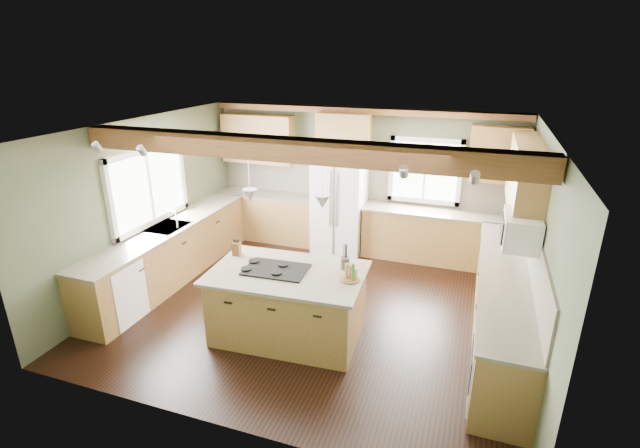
% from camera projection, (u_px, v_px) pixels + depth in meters
% --- Properties ---
extents(floor, '(5.60, 5.60, 0.00)m').
position_uv_depth(floor, '(316.00, 306.00, 6.81)').
color(floor, black).
rests_on(floor, ground).
extents(ceiling, '(5.60, 5.60, 0.00)m').
position_uv_depth(ceiling, '(316.00, 128.00, 5.90)').
color(ceiling, silver).
rests_on(ceiling, wall_back).
extents(wall_back, '(5.60, 0.00, 5.60)m').
position_uv_depth(wall_back, '(361.00, 179.00, 8.56)').
color(wall_back, '#464E37').
rests_on(wall_back, ground).
extents(wall_left, '(0.00, 5.00, 5.00)m').
position_uv_depth(wall_left, '(147.00, 203.00, 7.22)').
color(wall_left, '#464E37').
rests_on(wall_left, ground).
extents(wall_right, '(0.00, 5.00, 5.00)m').
position_uv_depth(wall_right, '(538.00, 250.00, 5.49)').
color(wall_right, '#464E37').
rests_on(wall_right, ground).
extents(ceiling_beam, '(5.55, 0.26, 0.26)m').
position_uv_depth(ceiling_beam, '(292.00, 150.00, 5.24)').
color(ceiling_beam, '#4F2B16').
rests_on(ceiling_beam, ceiling).
extents(soffit_trim, '(5.55, 0.20, 0.10)m').
position_uv_depth(soffit_trim, '(362.00, 111.00, 8.04)').
color(soffit_trim, '#4F2B16').
rests_on(soffit_trim, ceiling).
extents(backsplash_back, '(5.58, 0.03, 0.58)m').
position_uv_depth(backsplash_back, '(361.00, 184.00, 8.58)').
color(backsplash_back, brown).
rests_on(backsplash_back, wall_back).
extents(backsplash_right, '(0.03, 3.70, 0.58)m').
position_uv_depth(backsplash_right, '(535.00, 255.00, 5.57)').
color(backsplash_right, brown).
rests_on(backsplash_right, wall_right).
extents(base_cab_back_left, '(2.02, 0.60, 0.88)m').
position_uv_depth(base_cab_back_left, '(268.00, 217.00, 9.15)').
color(base_cab_back_left, brown).
rests_on(base_cab_back_left, floor).
extents(counter_back_left, '(2.06, 0.64, 0.04)m').
position_uv_depth(counter_back_left, '(267.00, 195.00, 8.99)').
color(counter_back_left, '#4E4839').
rests_on(counter_back_left, base_cab_back_left).
extents(base_cab_back_right, '(2.62, 0.60, 0.88)m').
position_uv_depth(base_cab_back_right, '(438.00, 237.00, 8.14)').
color(base_cab_back_right, brown).
rests_on(base_cab_back_right, floor).
extents(counter_back_right, '(2.66, 0.64, 0.04)m').
position_uv_depth(counter_back_right, '(440.00, 213.00, 7.98)').
color(counter_back_right, '#4E4839').
rests_on(counter_back_right, base_cab_back_right).
extents(base_cab_left, '(0.60, 3.70, 0.88)m').
position_uv_depth(base_cab_left, '(171.00, 254.00, 7.47)').
color(base_cab_left, brown).
rests_on(base_cab_left, floor).
extents(counter_left, '(0.64, 3.74, 0.04)m').
position_uv_depth(counter_left, '(168.00, 228.00, 7.31)').
color(counter_left, '#4E4839').
rests_on(counter_left, base_cab_left).
extents(base_cab_right, '(0.60, 3.70, 0.88)m').
position_uv_depth(base_cab_right, '(501.00, 307.00, 5.93)').
color(base_cab_right, brown).
rests_on(base_cab_right, floor).
extents(counter_right, '(0.64, 3.74, 0.04)m').
position_uv_depth(counter_right, '(506.00, 275.00, 5.77)').
color(counter_right, '#4E4839').
rests_on(counter_right, base_cab_right).
extents(upper_cab_back_left, '(1.40, 0.35, 0.90)m').
position_uv_depth(upper_cab_back_left, '(258.00, 139.00, 8.79)').
color(upper_cab_back_left, brown).
rests_on(upper_cab_back_left, wall_back).
extents(upper_cab_over_fridge, '(0.96, 0.35, 0.70)m').
position_uv_depth(upper_cab_over_fridge, '(344.00, 133.00, 8.20)').
color(upper_cab_over_fridge, brown).
rests_on(upper_cab_over_fridge, wall_back).
extents(upper_cab_right, '(0.35, 2.20, 0.90)m').
position_uv_depth(upper_cab_right, '(526.00, 177.00, 6.11)').
color(upper_cab_right, brown).
rests_on(upper_cab_right, wall_right).
extents(upper_cab_back_corner, '(0.90, 0.35, 0.90)m').
position_uv_depth(upper_cab_back_corner, '(498.00, 154.00, 7.47)').
color(upper_cab_back_corner, brown).
rests_on(upper_cab_back_corner, wall_back).
extents(window_left, '(0.04, 1.60, 1.05)m').
position_uv_depth(window_left, '(148.00, 186.00, 7.17)').
color(window_left, white).
rests_on(window_left, wall_left).
extents(window_back, '(1.10, 0.04, 1.00)m').
position_uv_depth(window_back, '(425.00, 171.00, 8.10)').
color(window_back, white).
rests_on(window_back, wall_back).
extents(sink, '(0.50, 0.65, 0.03)m').
position_uv_depth(sink, '(168.00, 227.00, 7.31)').
color(sink, '#262628').
rests_on(sink, counter_left).
extents(faucet, '(0.02, 0.02, 0.28)m').
position_uv_depth(faucet, '(177.00, 220.00, 7.20)').
color(faucet, '#B2B2B7').
rests_on(faucet, sink).
extents(dishwasher, '(0.60, 0.60, 0.84)m').
position_uv_depth(dishwasher, '(114.00, 292.00, 6.32)').
color(dishwasher, white).
rests_on(dishwasher, floor).
extents(oven, '(0.60, 0.72, 0.84)m').
position_uv_depth(oven, '(502.00, 369.00, 4.79)').
color(oven, white).
rests_on(oven, floor).
extents(microwave, '(0.40, 0.70, 0.38)m').
position_uv_depth(microwave, '(521.00, 230.00, 5.43)').
color(microwave, white).
rests_on(microwave, wall_right).
extents(pendant_left, '(0.18, 0.18, 0.16)m').
position_uv_depth(pendant_left, '(250.00, 196.00, 5.59)').
color(pendant_left, '#B2B2B7').
rests_on(pendant_left, ceiling).
extents(pendant_right, '(0.18, 0.18, 0.16)m').
position_uv_depth(pendant_right, '(322.00, 202.00, 5.35)').
color(pendant_right, '#B2B2B7').
rests_on(pendant_right, ceiling).
extents(refrigerator, '(0.90, 0.74, 1.80)m').
position_uv_depth(refrigerator, '(340.00, 204.00, 8.46)').
color(refrigerator, white).
rests_on(refrigerator, floor).
extents(island, '(1.88, 1.21, 0.88)m').
position_uv_depth(island, '(288.00, 305.00, 5.98)').
color(island, brown).
rests_on(island, floor).
extents(island_top, '(2.00, 1.34, 0.04)m').
position_uv_depth(island_top, '(287.00, 273.00, 5.82)').
color(island_top, '#4E4839').
rests_on(island_top, island).
extents(cooktop, '(0.82, 0.57, 0.02)m').
position_uv_depth(cooktop, '(276.00, 269.00, 5.84)').
color(cooktop, black).
rests_on(cooktop, island_top).
extents(knife_block, '(0.11, 0.09, 0.18)m').
position_uv_depth(knife_block, '(237.00, 249.00, 6.25)').
color(knife_block, brown).
rests_on(knife_block, island_top).
extents(utensil_crock, '(0.13, 0.13, 0.15)m').
position_uv_depth(utensil_crock, '(345.00, 263.00, 5.88)').
color(utensil_crock, '#463D38').
rests_on(utensil_crock, island_top).
extents(bottle_tray, '(0.29, 0.29, 0.22)m').
position_uv_depth(bottle_tray, '(350.00, 272.00, 5.56)').
color(bottle_tray, brown).
rests_on(bottle_tray, island_top).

